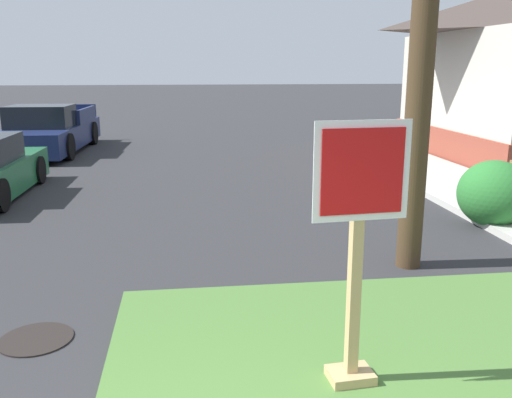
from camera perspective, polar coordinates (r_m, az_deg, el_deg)
name	(u,v)px	position (r m, az deg, el deg)	size (l,w,h in m)	color
grass_corner_patch	(441,395)	(4.88, 18.63, -18.66)	(5.43, 4.67, 0.08)	#477033
stop_sign	(356,260)	(4.35, 10.35, -6.24)	(0.75, 0.31, 2.13)	tan
manhole_cover	(36,339)	(5.91, -21.81, -13.31)	(0.70, 0.70, 0.02)	black
pickup_truck_navy	(49,132)	(18.11, -20.67, 6.48)	(2.31, 5.60, 1.48)	#19234C
shrub_by_curb	(494,194)	(9.83, 23.41, 0.51)	(1.17, 1.17, 1.10)	#2A702E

